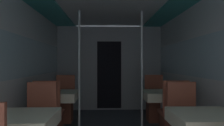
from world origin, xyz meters
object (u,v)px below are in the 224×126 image
object	(u,v)px
dining_table_left_1	(58,97)
dining_table_right_1	(163,97)
support_pole_left_1	(79,70)
dining_table_right_0	(207,122)
chair_right_near_1	(173,122)
chair_left_far_1	(64,107)
chair_right_far_1	(155,107)
chair_left_near_1	(49,123)
support_pole_right_1	(142,70)
dining_table_left_0	(20,124)

from	to	relation	value
dining_table_left_1	dining_table_right_1	xyz separation A→B (m)	(1.95, 0.00, 0.00)
dining_table_left_1	support_pole_left_1	distance (m)	0.63
dining_table_right_0	chair_right_near_1	xyz separation A→B (m)	(-0.00, 1.16, -0.31)
chair_left_far_1	support_pole_left_1	xyz separation A→B (m)	(0.39, -0.61, 0.80)
chair_right_far_1	dining_table_left_1	bearing A→B (deg)	17.44
dining_table_right_0	chair_right_near_1	size ratio (longest dim) A/B	0.73
chair_left_far_1	chair_right_far_1	world-z (taller)	same
dining_table_left_1	chair_left_near_1	world-z (taller)	chair_left_near_1
dining_table_right_1	chair_right_far_1	xyz separation A→B (m)	(-0.00, 0.61, -0.31)
chair_left_near_1	dining_table_right_1	distance (m)	2.07
chair_left_far_1	support_pole_right_1	bearing A→B (deg)	158.54
chair_left_near_1	chair_left_far_1	xyz separation A→B (m)	(0.00, 1.23, 0.00)
chair_right_near_1	dining_table_left_0	bearing A→B (deg)	-149.26
dining_table_right_1	chair_right_far_1	bearing A→B (deg)	90.00
chair_left_near_1	chair_right_near_1	distance (m)	1.95
chair_right_near_1	dining_table_left_1	bearing A→B (deg)	162.56
support_pole_left_1	support_pole_right_1	world-z (taller)	same
dining_table_right_0	chair_right_near_1	bearing A→B (deg)	90.00
support_pole_left_1	dining_table_right_1	bearing A→B (deg)	0.00
chair_left_near_1	chair_right_far_1	bearing A→B (deg)	32.14
dining_table_left_0	support_pole_right_1	size ratio (longest dim) A/B	0.32
chair_left_far_1	support_pole_right_1	distance (m)	1.86
dining_table_left_1	support_pole_right_1	world-z (taller)	support_pole_right_1
support_pole_left_1	support_pole_right_1	size ratio (longest dim) A/B	1.00
chair_left_near_1	support_pole_right_1	world-z (taller)	support_pole_right_1
dining_table_left_1	support_pole_right_1	size ratio (longest dim) A/B	0.32
support_pole_right_1	support_pole_left_1	bearing A→B (deg)	180.00
dining_table_left_0	chair_right_far_1	bearing A→B (deg)	50.72
support_pole_left_1	dining_table_right_1	world-z (taller)	support_pole_left_1
chair_right_near_1	support_pole_right_1	world-z (taller)	support_pole_right_1
support_pole_left_1	dining_table_right_0	bearing A→B (deg)	-48.68
chair_left_far_1	chair_right_near_1	xyz separation A→B (m)	(1.95, -1.23, 0.00)
chair_left_far_1	chair_right_far_1	distance (m)	1.95
chair_left_far_1	dining_table_right_0	xyz separation A→B (m)	(1.95, -2.39, 0.31)
dining_table_right_0	dining_table_right_1	size ratio (longest dim) A/B	1.00
dining_table_right_0	support_pole_right_1	distance (m)	1.88
dining_table_right_0	support_pole_left_1	bearing A→B (deg)	131.32
dining_table_right_0	dining_table_right_1	xyz separation A→B (m)	(0.00, 1.78, 0.00)
support_pole_right_1	chair_left_near_1	bearing A→B (deg)	-158.54
dining_table_left_0	support_pole_right_1	xyz separation A→B (m)	(1.56, 1.78, 0.49)
dining_table_right_0	dining_table_left_0	bearing A→B (deg)	180.00
chair_left_near_1	chair_right_far_1	distance (m)	2.31
chair_left_far_1	support_pole_right_1	world-z (taller)	support_pole_right_1
chair_right_far_1	support_pole_right_1	bearing A→B (deg)	57.36
chair_left_far_1	dining_table_left_0	bearing A→B (deg)	90.00
dining_table_left_0	chair_right_far_1	distance (m)	3.10
dining_table_left_1	chair_left_near_1	bearing A→B (deg)	-90.00
chair_right_near_1	dining_table_right_1	bearing A→B (deg)	90.00
support_pole_left_1	dining_table_right_1	distance (m)	1.64
dining_table_right_0	dining_table_right_1	distance (m)	1.78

